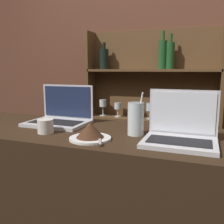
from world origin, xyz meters
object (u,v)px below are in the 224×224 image
object	(u,v)px
cake_plate	(90,132)
coffee_cup	(45,126)
laptop_near	(61,116)
water_glass	(136,119)
laptop_far	(180,132)

from	to	relation	value
cake_plate	coffee_cup	world-z (taller)	cake_plate
laptop_near	water_glass	distance (m)	0.49
cake_plate	laptop_near	bearing A→B (deg)	141.33
laptop_far	cake_plate	size ratio (longest dim) A/B	1.61
water_glass	laptop_near	bearing A→B (deg)	168.73
laptop_far	coffee_cup	bearing A→B (deg)	-174.05
water_glass	coffee_cup	size ratio (longest dim) A/B	2.65
laptop_near	coffee_cup	bearing A→B (deg)	-76.97
coffee_cup	water_glass	bearing A→B (deg)	16.17
laptop_far	cake_plate	bearing A→B (deg)	-166.16
laptop_near	water_glass	world-z (taller)	laptop_near
laptop_far	cake_plate	xyz separation A→B (m)	(-0.38, -0.09, -0.01)
cake_plate	laptop_far	bearing A→B (deg)	13.84
laptop_near	laptop_far	world-z (taller)	laptop_far
laptop_far	water_glass	xyz separation A→B (m)	(-0.21, 0.06, 0.03)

